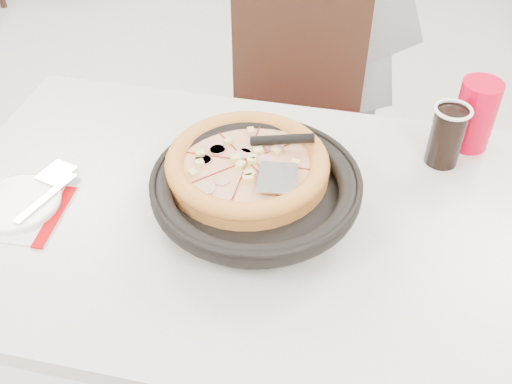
% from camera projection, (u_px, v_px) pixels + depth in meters
% --- Properties ---
extents(floor, '(7.00, 7.00, 0.00)m').
position_uv_depth(floor, '(185.00, 349.00, 1.83)').
color(floor, '#ABABA7').
rests_on(floor, ground).
extents(main_table, '(1.26, 0.89, 0.75)m').
position_uv_depth(main_table, '(235.00, 322.00, 1.45)').
color(main_table, beige).
rests_on(main_table, floor).
extents(chair_far, '(0.44, 0.44, 0.95)m').
position_uv_depth(chair_far, '(289.00, 136.00, 1.85)').
color(chair_far, black).
rests_on(chair_far, floor).
extents(trivet, '(0.13, 0.13, 0.04)m').
position_uv_depth(trivet, '(241.00, 203.00, 1.19)').
color(trivet, black).
rests_on(trivet, main_table).
extents(pizza_pan, '(0.40, 0.40, 0.01)m').
position_uv_depth(pizza_pan, '(256.00, 195.00, 1.17)').
color(pizza_pan, black).
rests_on(pizza_pan, trivet).
extents(pizza, '(0.35, 0.35, 0.02)m').
position_uv_depth(pizza, '(247.00, 169.00, 1.20)').
color(pizza, '#D48A3D').
rests_on(pizza, pizza_pan).
extents(pizza_server, '(0.08, 0.10, 0.00)m').
position_uv_depth(pizza_server, '(277.00, 178.00, 1.13)').
color(pizza_server, silver).
rests_on(pizza_server, pizza).
extents(napkin, '(0.19, 0.19, 0.00)m').
position_uv_depth(napkin, '(21.00, 211.00, 1.20)').
color(napkin, white).
rests_on(napkin, main_table).
extents(side_plate, '(0.19, 0.19, 0.01)m').
position_uv_depth(side_plate, '(16.00, 203.00, 1.20)').
color(side_plate, white).
rests_on(side_plate, napkin).
extents(fork, '(0.06, 0.16, 0.00)m').
position_uv_depth(fork, '(46.00, 198.00, 1.20)').
color(fork, silver).
rests_on(fork, side_plate).
extents(cola_glass, '(0.08, 0.08, 0.13)m').
position_uv_depth(cola_glass, '(446.00, 137.00, 1.27)').
color(cola_glass, black).
rests_on(cola_glass, main_table).
extents(red_cup, '(0.09, 0.09, 0.16)m').
position_uv_depth(red_cup, '(475.00, 115.00, 1.31)').
color(red_cup, red).
rests_on(red_cup, main_table).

